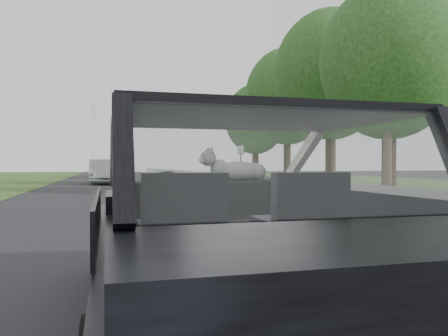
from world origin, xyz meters
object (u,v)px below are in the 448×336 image
subject_car (232,224)px  highway_sign (241,164)px  other_car (103,172)px  cat (240,170)px  utility_pole (388,76)px

subject_car → highway_sign: highway_sign is taller
other_car → highway_sign: 8.25m
cat → utility_pole: (8.36, 9.60, 3.14)m
highway_sign → subject_car: bearing=-115.2°
subject_car → highway_sign: 23.60m
highway_sign → utility_pole: 12.72m
other_car → utility_pole: utility_pole is taller
cat → highway_sign: size_ratio=0.28×
other_car → highway_sign: size_ratio=1.91×
subject_car → other_car: other_car is taller
cat → other_car: bearing=84.5°
other_car → utility_pole: (9.65, -13.62, 3.51)m
subject_car → other_car: 23.89m
subject_car → cat: (0.26, 0.66, 0.37)m
utility_pole → subject_car: bearing=-130.0°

